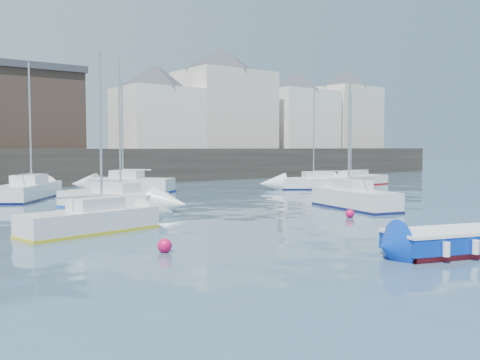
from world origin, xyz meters
TOP-DOWN VIEW (x-y plane):
  - water at (0.00, 0.00)m, footprint 220.00×220.00m
  - quay_wall at (0.00, 35.00)m, footprint 90.00×5.00m
  - land_strip at (0.00, 53.00)m, footprint 90.00×32.00m
  - bldg_east_a at (20.00, 42.00)m, footprint 13.36×13.36m
  - bldg_east_b at (31.00, 41.50)m, footprint 11.88×11.88m
  - bldg_east_c at (40.00, 41.50)m, footprint 11.14×11.14m
  - bldg_east_d at (11.00, 41.50)m, footprint 11.14×11.14m
  - blue_dinghy at (-1.66, -0.56)m, footprint 4.24×2.76m
  - sailboat_a at (-8.59, 9.61)m, footprint 5.34×2.55m
  - sailboat_b at (-4.86, 16.33)m, footprint 4.21×6.08m
  - sailboat_c at (4.98, 8.97)m, footprint 2.94×5.71m
  - sailboat_d at (12.99, 19.28)m, footprint 6.21×4.80m
  - sailboat_f at (0.33, 25.35)m, footprint 5.31×5.82m
  - sailboat_g at (18.32, 20.57)m, footprint 6.07×1.98m
  - sailboat_h at (-6.96, 23.96)m, footprint 5.43×6.36m
  - buoy_near at (-8.19, 4.74)m, footprint 0.43×0.43m
  - buoy_mid at (2.23, 6.80)m, footprint 0.38×0.38m
  - buoy_far at (-0.52, 19.76)m, footprint 0.45×0.45m

SIDE VIEW (x-z plane):
  - water at x=0.00m, z-range 0.00..0.00m
  - buoy_near at x=-8.19m, z-range -0.22..0.22m
  - buoy_mid at x=2.23m, z-range -0.19..0.19m
  - buoy_far at x=-0.52m, z-range -0.22..0.22m
  - blue_dinghy at x=-1.66m, z-range 0.04..0.79m
  - sailboat_g at x=18.32m, z-range -3.40..4.27m
  - sailboat_a at x=-8.59m, z-range -2.86..3.80m
  - sailboat_d at x=12.99m, z-range -3.40..4.34m
  - sailboat_b at x=-4.86m, z-range -3.27..4.25m
  - sailboat_h at x=-6.96m, z-range -3.58..4.65m
  - sailboat_f at x=0.33m, z-range -3.35..4.44m
  - sailboat_c at x=4.98m, z-range -3.04..4.14m
  - land_strip at x=0.00m, z-range 0.00..2.80m
  - quay_wall at x=0.00m, z-range 0.00..3.00m
  - bldg_east_d at x=11.00m, z-range 2.89..11.84m
  - bldg_east_b at x=31.00m, z-range 2.89..12.84m
  - bldg_east_c at x=40.00m, z-range 2.90..13.85m
  - bldg_east_a at x=20.00m, z-range 2.91..14.71m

